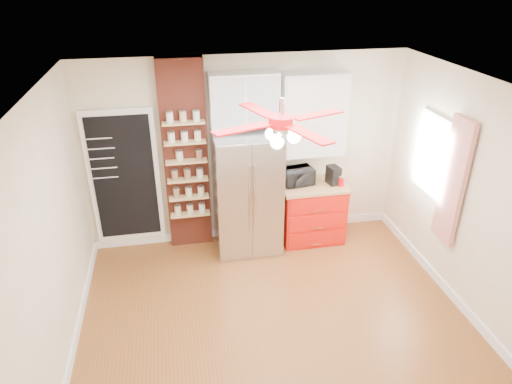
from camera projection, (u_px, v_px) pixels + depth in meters
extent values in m
plane|color=brown|center=(276.00, 322.00, 5.31)|extent=(4.50, 4.50, 0.00)
plane|color=white|center=(282.00, 92.00, 4.10)|extent=(4.50, 4.50, 0.00)
cube|color=beige|center=(246.00, 151.00, 6.46)|extent=(4.50, 0.02, 2.70)
cube|color=beige|center=(351.00, 376.00, 2.95)|extent=(4.50, 0.02, 2.70)
cube|color=beige|center=(48.00, 245.00, 4.32)|extent=(0.02, 4.00, 2.70)
cube|color=beige|center=(475.00, 202.00, 5.08)|extent=(0.02, 4.00, 2.70)
cube|color=white|center=(125.00, 178.00, 6.26)|extent=(0.95, 0.04, 1.95)
cube|color=black|center=(124.00, 179.00, 6.23)|extent=(0.82, 0.02, 1.78)
cube|color=maroon|center=(186.00, 158.00, 6.24)|extent=(0.60, 0.16, 2.70)
cube|color=silver|center=(247.00, 193.00, 6.34)|extent=(0.90, 0.70, 1.75)
cube|color=white|center=(244.00, 99.00, 5.93)|extent=(0.90, 0.35, 0.70)
cube|color=red|center=(311.00, 213.00, 6.75)|extent=(0.90, 0.60, 0.86)
cube|color=tan|center=(313.00, 185.00, 6.54)|extent=(0.94, 0.64, 0.04)
cube|color=white|center=(313.00, 115.00, 6.24)|extent=(0.90, 0.30, 1.15)
cube|color=white|center=(434.00, 156.00, 5.78)|extent=(0.04, 0.75, 1.05)
cube|color=red|center=(453.00, 182.00, 5.33)|extent=(0.06, 0.40, 1.55)
cylinder|color=silver|center=(282.00, 109.00, 4.16)|extent=(0.05, 0.05, 0.20)
cylinder|color=#BB0B0E|center=(281.00, 121.00, 4.22)|extent=(0.24, 0.24, 0.10)
sphere|color=white|center=(281.00, 138.00, 4.29)|extent=(0.13, 0.13, 0.13)
imported|color=black|center=(297.00, 176.00, 6.49)|extent=(0.48, 0.36, 0.24)
cube|color=black|center=(333.00, 175.00, 6.49)|extent=(0.18, 0.23, 0.26)
cylinder|color=#BD0A0D|center=(341.00, 181.00, 6.46)|extent=(0.10, 0.10, 0.14)
cylinder|color=red|center=(338.00, 177.00, 6.58)|extent=(0.14, 0.14, 0.14)
cylinder|color=beige|center=(179.00, 156.00, 6.09)|extent=(0.11, 0.11, 0.13)
cylinder|color=#8A5A46|center=(199.00, 155.00, 6.13)|extent=(0.09, 0.09, 0.12)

